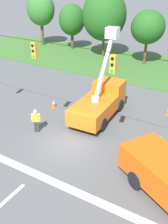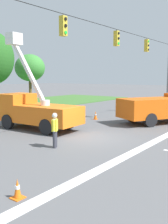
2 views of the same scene
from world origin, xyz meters
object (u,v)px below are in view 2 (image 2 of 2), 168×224
utility_truck_support_near (162,107)px  road_worker (55,128)px  traffic_cone_lane_edge_a (17,189)px  tree_east_end (30,68)px  utility_truck_bucket_lift (35,109)px  traffic_cone_far_left (52,112)px  traffic_cone_near_bucket (95,115)px

utility_truck_support_near → road_worker: utility_truck_support_near is taller
road_worker → traffic_cone_lane_edge_a: bearing=-148.2°
tree_east_end → utility_truck_bucket_lift: bearing=-131.0°
traffic_cone_far_left → traffic_cone_lane_edge_a: bearing=-139.8°
road_worker → traffic_cone_near_bucket: (8.59, 3.39, -0.65)m
traffic_cone_near_bucket → traffic_cone_lane_edge_a: (-13.37, -6.36, -0.07)m
tree_east_end → utility_truck_bucket_lift: size_ratio=1.05×
traffic_cone_near_bucket → traffic_cone_lane_edge_a: traffic_cone_near_bucket is taller
road_worker → traffic_cone_lane_edge_a: (-4.78, -2.97, -0.72)m
road_worker → traffic_cone_far_left: (7.47, 7.39, -0.60)m
tree_east_end → utility_truck_support_near: size_ratio=0.98×
traffic_cone_near_bucket → traffic_cone_far_left: (-1.12, 3.99, 0.05)m
utility_truck_bucket_lift → traffic_cone_near_bucket: 5.99m
tree_east_end → traffic_cone_near_bucket: bearing=-116.5°
utility_truck_support_near → traffic_cone_lane_edge_a: 15.22m
road_worker → traffic_cone_near_bucket: bearing=21.5°
utility_truck_support_near → road_worker: size_ratio=3.99×
road_worker → traffic_cone_far_left: bearing=44.7°
road_worker → traffic_cone_near_bucket: 9.26m
utility_truck_support_near → traffic_cone_lane_edge_a: utility_truck_support_near is taller
utility_truck_bucket_lift → traffic_cone_far_left: (4.68, 2.91, -0.96)m
road_worker → utility_truck_support_near: bearing=-9.0°
utility_truck_support_near → traffic_cone_lane_edge_a: size_ratio=11.79×
tree_east_end → utility_truck_bucket_lift: 23.05m
utility_truck_support_near → traffic_cone_lane_edge_a: bearing=-175.0°
utility_truck_support_near → tree_east_end: bearing=72.5°
traffic_cone_near_bucket → traffic_cone_far_left: size_ratio=0.90×
traffic_cone_lane_edge_a → traffic_cone_far_left: 16.03m
utility_truck_bucket_lift → traffic_cone_near_bucket: (5.81, -1.09, -1.01)m
traffic_cone_lane_edge_a → traffic_cone_far_left: traffic_cone_far_left is taller
utility_truck_bucket_lift → utility_truck_support_near: (7.58, -6.12, -0.13)m
tree_east_end → utility_truck_bucket_lift: (-14.94, -17.19, -3.55)m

